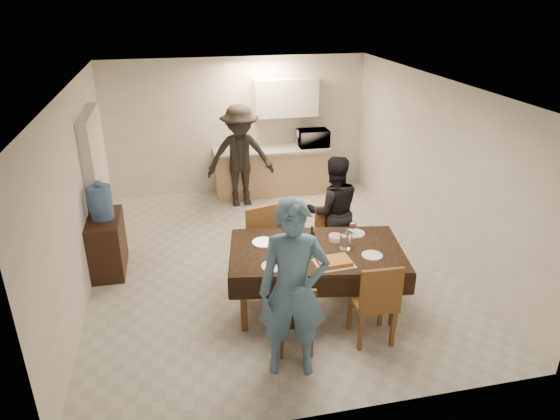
# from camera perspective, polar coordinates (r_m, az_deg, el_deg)

# --- Properties ---
(floor) EXTENTS (5.00, 6.00, 0.02)m
(floor) POSITION_cam_1_polar(r_m,az_deg,el_deg) (7.49, -1.31, -5.84)
(floor) COLOR beige
(floor) RESTS_ON ground
(ceiling) EXTENTS (5.00, 6.00, 0.02)m
(ceiling) POSITION_cam_1_polar(r_m,az_deg,el_deg) (6.60, -1.52, 14.16)
(ceiling) COLOR white
(ceiling) RESTS_ON wall_back
(wall_back) EXTENTS (5.00, 0.02, 2.60)m
(wall_back) POSITION_cam_1_polar(r_m,az_deg,el_deg) (9.77, -4.83, 9.50)
(wall_back) COLOR beige
(wall_back) RESTS_ON floor
(wall_front) EXTENTS (5.00, 0.02, 2.60)m
(wall_front) POSITION_cam_1_polar(r_m,az_deg,el_deg) (4.34, 6.33, -10.10)
(wall_front) COLOR beige
(wall_front) RESTS_ON floor
(wall_left) EXTENTS (0.02, 6.00, 2.60)m
(wall_left) POSITION_cam_1_polar(r_m,az_deg,el_deg) (6.95, -22.09, 1.73)
(wall_left) COLOR beige
(wall_left) RESTS_ON floor
(wall_right) EXTENTS (0.02, 6.00, 2.60)m
(wall_right) POSITION_cam_1_polar(r_m,az_deg,el_deg) (7.78, 17.04, 4.74)
(wall_right) COLOR beige
(wall_right) RESTS_ON floor
(stub_partition) EXTENTS (0.15, 1.40, 2.10)m
(stub_partition) POSITION_cam_1_polar(r_m,az_deg,el_deg) (8.13, -20.10, 3.26)
(stub_partition) COLOR silver
(stub_partition) RESTS_ON floor
(kitchen_base_cabinet) EXTENTS (2.20, 0.60, 0.86)m
(kitchen_base_cabinet) POSITION_cam_1_polar(r_m,az_deg,el_deg) (9.82, -0.92, 4.34)
(kitchen_base_cabinet) COLOR tan
(kitchen_base_cabinet) RESTS_ON floor
(kitchen_worktop) EXTENTS (2.24, 0.64, 0.05)m
(kitchen_worktop) POSITION_cam_1_polar(r_m,az_deg,el_deg) (9.68, -0.94, 6.88)
(kitchen_worktop) COLOR #A2A29D
(kitchen_worktop) RESTS_ON kitchen_base_cabinet
(upper_cabinet) EXTENTS (1.20, 0.34, 0.70)m
(upper_cabinet) POSITION_cam_1_polar(r_m,az_deg,el_deg) (9.63, 0.65, 12.73)
(upper_cabinet) COLOR white
(upper_cabinet) RESTS_ON wall_back
(dining_table) EXTENTS (2.26, 1.55, 0.82)m
(dining_table) POSITION_cam_1_polar(r_m,az_deg,el_deg) (6.13, 4.19, -4.81)
(dining_table) COLOR black
(dining_table) RESTS_ON floor
(chair_near_left) EXTENTS (0.46, 0.46, 0.48)m
(chair_near_left) POSITION_cam_1_polar(r_m,az_deg,el_deg) (5.47, 1.97, -11.61)
(chair_near_left) COLOR brown
(chair_near_left) RESTS_ON floor
(chair_near_right) EXTENTS (0.49, 0.49, 0.56)m
(chair_near_right) POSITION_cam_1_polar(r_m,az_deg,el_deg) (5.66, 11.02, -9.59)
(chair_near_right) COLOR brown
(chair_near_right) RESTS_ON floor
(chair_far_left) EXTENTS (0.57, 0.58, 0.55)m
(chair_far_left) POSITION_cam_1_polar(r_m,az_deg,el_deg) (6.66, -1.15, -3.74)
(chair_far_left) COLOR brown
(chair_far_left) RESTS_ON floor
(chair_far_right) EXTENTS (0.48, 0.48, 0.51)m
(chair_far_right) POSITION_cam_1_polar(r_m,az_deg,el_deg) (6.90, 6.21, -3.29)
(chair_far_right) COLOR brown
(chair_far_right) RESTS_ON floor
(console) EXTENTS (0.44, 0.89, 0.82)m
(console) POSITION_cam_1_polar(r_m,az_deg,el_deg) (7.50, -19.13, -3.70)
(console) COLOR black
(console) RESTS_ON floor
(water_jug) EXTENTS (0.31, 0.31, 0.46)m
(water_jug) POSITION_cam_1_polar(r_m,az_deg,el_deg) (7.24, -19.81, 0.82)
(water_jug) COLOR #4672B2
(water_jug) RESTS_ON console
(wine_bottle) EXTENTS (0.07, 0.07, 0.29)m
(wine_bottle) POSITION_cam_1_polar(r_m,az_deg,el_deg) (6.07, 3.66, -3.11)
(wine_bottle) COLOR black
(wine_bottle) RESTS_ON dining_table
(water_pitcher) EXTENTS (0.14, 0.14, 0.22)m
(water_pitcher) POSITION_cam_1_polar(r_m,az_deg,el_deg) (6.12, 7.51, -3.45)
(water_pitcher) COLOR white
(water_pitcher) RESTS_ON dining_table
(savoury_tart) EXTENTS (0.46, 0.36, 0.05)m
(savoury_tart) POSITION_cam_1_polar(r_m,az_deg,el_deg) (5.81, 6.21, -5.89)
(savoury_tart) COLOR #CA823B
(savoury_tart) RESTS_ON dining_table
(salad_bowl) EXTENTS (0.17, 0.17, 0.07)m
(salad_bowl) POSITION_cam_1_polar(r_m,az_deg,el_deg) (6.33, 6.37, -3.18)
(salad_bowl) COLOR white
(salad_bowl) RESTS_ON dining_table
(mushroom_dish) EXTENTS (0.20, 0.20, 0.03)m
(mushroom_dish) POSITION_cam_1_polar(r_m,az_deg,el_deg) (6.33, 3.06, -3.23)
(mushroom_dish) COLOR white
(mushroom_dish) RESTS_ON dining_table
(wine_glass_a) EXTENTS (0.08, 0.08, 0.18)m
(wine_glass_a) POSITION_cam_1_polar(r_m,az_deg,el_deg) (5.73, -0.38, -5.43)
(wine_glass_a) COLOR white
(wine_glass_a) RESTS_ON dining_table
(wine_glass_b) EXTENTS (0.09, 0.09, 0.20)m
(wine_glass_b) POSITION_cam_1_polar(r_m,az_deg,el_deg) (6.44, 8.31, -2.14)
(wine_glass_b) COLOR white
(wine_glass_b) RESTS_ON dining_table
(wine_glass_c) EXTENTS (0.08, 0.08, 0.18)m
(wine_glass_c) POSITION_cam_1_polar(r_m,az_deg,el_deg) (6.28, 1.70, -2.70)
(wine_glass_c) COLOR white
(wine_glass_c) RESTS_ON dining_table
(plate_near_left) EXTENTS (0.28, 0.28, 0.02)m
(plate_near_left) POSITION_cam_1_polar(r_m,az_deg,el_deg) (5.72, -0.77, -6.45)
(plate_near_left) COLOR white
(plate_near_left) RESTS_ON dining_table
(plate_near_right) EXTENTS (0.25, 0.25, 0.01)m
(plate_near_right) POSITION_cam_1_polar(r_m,az_deg,el_deg) (6.05, 10.49, -5.12)
(plate_near_right) COLOR white
(plate_near_right) RESTS_ON dining_table
(plate_far_left) EXTENTS (0.29, 0.29, 0.02)m
(plate_far_left) POSITION_cam_1_polar(r_m,az_deg,el_deg) (6.24, -1.88, -3.72)
(plate_far_left) COLOR white
(plate_far_left) RESTS_ON dining_table
(plate_far_right) EXTENTS (0.26, 0.26, 0.02)m
(plate_far_right) POSITION_cam_1_polar(r_m,az_deg,el_deg) (6.54, 8.53, -2.64)
(plate_far_right) COLOR white
(plate_far_right) RESTS_ON dining_table
(microwave) EXTENTS (0.59, 0.40, 0.33)m
(microwave) POSITION_cam_1_polar(r_m,az_deg,el_deg) (9.81, 3.80, 8.22)
(microwave) COLOR white
(microwave) RESTS_ON kitchen_worktop
(person_near) EXTENTS (0.79, 0.60, 1.94)m
(person_near) POSITION_cam_1_polar(r_m,az_deg,el_deg) (5.03, 1.54, -9.17)
(person_near) COLOR teal
(person_near) RESTS_ON floor
(person_far) EXTENTS (0.83, 0.67, 1.64)m
(person_far) POSITION_cam_1_polar(r_m,az_deg,el_deg) (7.16, 6.08, -0.11)
(person_far) COLOR black
(person_far) RESTS_ON floor
(person_kitchen) EXTENTS (1.22, 0.70, 1.88)m
(person_kitchen) POSITION_cam_1_polar(r_m,az_deg,el_deg) (9.13, -4.56, 6.13)
(person_kitchen) COLOR black
(person_kitchen) RESTS_ON floor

